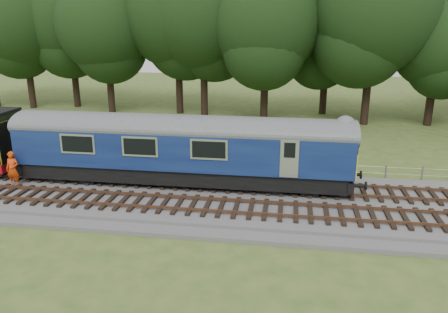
# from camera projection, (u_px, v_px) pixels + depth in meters

# --- Properties ---
(ground) EXTENTS (120.00, 120.00, 0.00)m
(ground) POSITION_uv_depth(u_px,v_px,m) (240.00, 202.00, 22.38)
(ground) COLOR #3A5A21
(ground) RESTS_ON ground
(ballast) EXTENTS (70.00, 7.00, 0.35)m
(ballast) POSITION_uv_depth(u_px,v_px,m) (240.00, 199.00, 22.33)
(ballast) COLOR #4C4C4F
(ballast) RESTS_ON ground
(track_north) EXTENTS (67.20, 2.40, 0.21)m
(track_north) POSITION_uv_depth(u_px,v_px,m) (243.00, 185.00, 23.58)
(track_north) COLOR black
(track_north) RESTS_ON ballast
(track_south) EXTENTS (67.20, 2.40, 0.21)m
(track_south) POSITION_uv_depth(u_px,v_px,m) (236.00, 207.00, 20.74)
(track_south) COLOR black
(track_south) RESTS_ON ballast
(fence) EXTENTS (64.00, 0.12, 1.00)m
(fence) POSITION_uv_depth(u_px,v_px,m) (248.00, 174.00, 26.63)
(fence) COLOR #6B6054
(fence) RESTS_ON ground
(tree_line) EXTENTS (70.00, 8.00, 18.00)m
(tree_line) POSITION_uv_depth(u_px,v_px,m) (266.00, 117.00, 43.18)
(tree_line) COLOR black
(tree_line) RESTS_ON ground
(dmu_railcar) EXTENTS (18.05, 2.86, 3.88)m
(dmu_railcar) POSITION_uv_depth(u_px,v_px,m) (181.00, 144.00, 23.44)
(dmu_railcar) COLOR black
(dmu_railcar) RESTS_ON ground
(worker) EXTENTS (0.71, 0.47, 1.95)m
(worker) POSITION_uv_depth(u_px,v_px,m) (13.00, 169.00, 23.36)
(worker) COLOR #E7410C
(worker) RESTS_ON ballast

